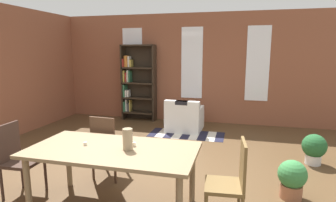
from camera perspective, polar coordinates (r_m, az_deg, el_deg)
ground_plane at (r=4.11m, az=-4.39°, el=-16.64°), size 9.67×9.67×0.00m
back_wall_brick at (r=7.36m, az=4.98°, el=6.68°), size 7.99×0.12×2.81m
window_pane_0 at (r=7.72m, az=-7.24°, el=7.85°), size 0.55×0.02×1.83m
window_pane_1 at (r=7.28m, az=4.91°, el=7.75°), size 0.55×0.02×1.83m
window_pane_2 at (r=7.19m, az=17.94°, el=7.27°), size 0.55×0.02×1.83m
dining_table at (r=3.32m, az=-11.21°, el=-10.75°), size 1.93×0.97×0.76m
vase_on_table at (r=3.18m, az=-8.28°, el=-7.77°), size 0.11×0.11×0.24m
tealight_candle_0 at (r=3.46m, az=-16.62°, el=-8.40°), size 0.04×0.04×0.04m
tealight_candle_1 at (r=3.41m, az=-7.52°, el=-8.36°), size 0.04×0.04×0.04m
tealight_candle_2 at (r=3.31m, az=-7.01°, el=-8.82°), size 0.04×0.04×0.05m
dining_chair_head_right at (r=3.10m, az=12.85°, el=-15.68°), size 0.43×0.43×0.95m
dining_chair_head_left at (r=4.11m, az=-28.53°, el=-10.12°), size 0.42×0.42×0.95m
dining_chair_far_left at (r=4.17m, az=-12.40°, el=-8.81°), size 0.43×0.43×0.95m
bookshelf_tall at (r=7.54m, az=-6.48°, el=3.84°), size 0.92×0.30×2.02m
armchair_white at (r=6.59m, az=3.39°, el=-3.62°), size 0.83×0.83×0.75m
potted_plant_by_shelf at (r=5.23m, az=27.79°, el=-8.49°), size 0.39×0.39×0.51m
potted_plant_corner at (r=3.97m, az=24.10°, el=-14.22°), size 0.36×0.36×0.50m
striped_rug at (r=6.31m, az=3.80°, el=-6.85°), size 1.67×0.72×0.01m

